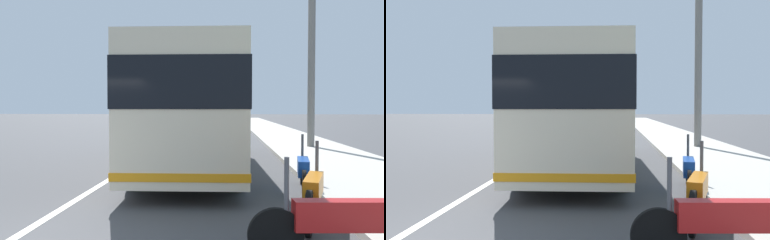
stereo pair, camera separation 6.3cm
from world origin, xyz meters
TOP-DOWN VIEW (x-y plane):
  - sidewalk_curb at (10.00, -6.74)m, footprint 110.00×3.60m
  - lane_divider_line at (10.00, 0.00)m, footprint 110.00×0.16m
  - coach_bus at (8.16, -1.98)m, footprint 10.88×3.03m
  - motorcycle_by_tree at (0.49, -4.46)m, footprint 0.34×2.38m
  - motorcycle_angled at (2.23, -4.46)m, footprint 2.15×0.71m
  - motorcycle_mid_row at (4.86, -4.78)m, footprint 2.01×0.40m
  - car_behind_bus at (36.45, -1.90)m, footprint 4.59×1.90m
  - car_far_distant at (29.51, 2.32)m, footprint 4.32×1.90m
  - car_oncoming at (46.77, 1.61)m, footprint 4.62×1.85m
  - car_ahead_same_lane at (57.01, 2.47)m, footprint 4.23×1.99m
  - utility_pole at (13.92, -6.82)m, footprint 0.32×0.32m

SIDE VIEW (x-z plane):
  - lane_divider_line at x=10.00m, z-range 0.00..0.01m
  - sidewalk_curb at x=10.00m, z-range 0.00..0.14m
  - motorcycle_mid_row at x=4.86m, z-range -0.16..1.07m
  - motorcycle_angled at x=2.23m, z-range -0.16..1.13m
  - motorcycle_by_tree at x=0.49m, z-range -0.15..1.14m
  - car_oncoming at x=46.77m, z-range -0.03..1.36m
  - car_behind_bus at x=36.45m, z-range -0.02..1.41m
  - car_far_distant at x=29.51m, z-range -0.04..1.47m
  - car_ahead_same_lane at x=57.01m, z-range -0.03..1.48m
  - coach_bus at x=8.16m, z-range 0.23..3.57m
  - utility_pole at x=13.92m, z-range 0.00..7.75m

